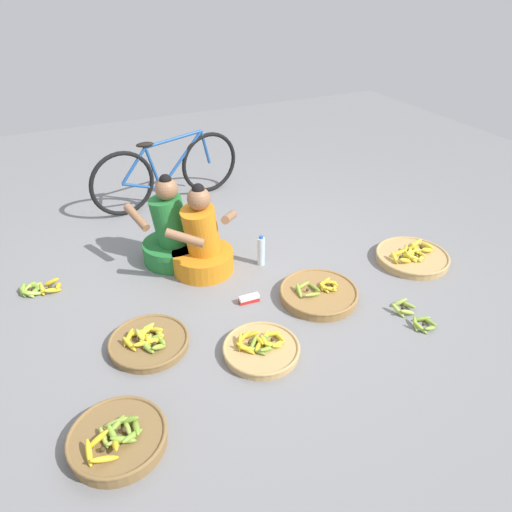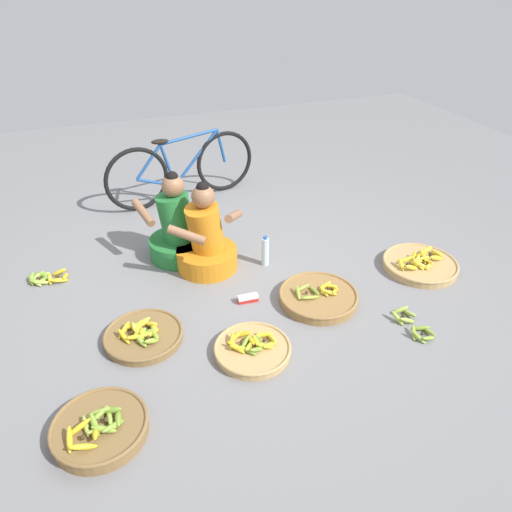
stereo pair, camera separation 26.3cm
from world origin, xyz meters
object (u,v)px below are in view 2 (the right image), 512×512
Objects in this scene: banana_basket_back_center at (420,264)px; banana_basket_mid_right at (252,349)px; loose_bananas_mid_left at (45,278)px; packet_carton_stack at (248,298)px; water_bottle at (265,251)px; vendor_woman_behind at (177,231)px; loose_bananas_near_vendor at (412,323)px; banana_basket_front_center at (100,428)px; banana_basket_front_left at (144,335)px; bicycle_leaning at (182,169)px; vendor_woman_front at (206,242)px; banana_basket_back_right at (318,297)px.

banana_basket_mid_right is (-1.72, -0.48, -0.00)m from banana_basket_back_center.
packet_carton_stack is at bearing -29.74° from loose_bananas_mid_left.
vendor_woman_behind is at bearing 149.31° from water_bottle.
banana_basket_mid_right is at bearing 173.08° from loose_bananas_near_vendor.
banana_basket_front_center is 0.98× the size of banana_basket_front_left.
vendor_woman_behind is at bearing 64.09° from banana_basket_front_center.
packet_carton_stack is at bearing -88.84° from bicycle_leaning.
banana_basket_mid_right is (0.19, -1.40, -0.22)m from vendor_woman_behind.
vendor_woman_behind is at bearing 125.45° from vendor_woman_front.
banana_basket_back_center is at bearing 15.58° from banana_basket_mid_right.
vendor_woman_behind is 2.44× the size of loose_bananas_mid_left.
banana_basket_front_center is (-0.83, -1.72, -0.21)m from vendor_woman_behind.
loose_bananas_near_vendor is at bearing -58.39° from water_bottle.
packet_carton_stack is (1.49, -0.85, 0.00)m from loose_bananas_mid_left.
water_bottle reaches higher than banana_basket_front_center.
vendor_woman_behind is 1.53× the size of banana_basket_mid_right.
banana_basket_front_center is at bearing -138.86° from water_bottle.
vendor_woman_behind reaches higher than water_bottle.
vendor_woman_front is at bearing 54.81° from banana_basket_front_center.
packet_carton_stack is (0.35, -0.85, -0.23)m from vendor_woman_behind.
vendor_woman_front reaches higher than banana_basket_front_center.
packet_carton_stack is (0.83, 0.16, -0.01)m from banana_basket_front_left.
banana_basket_mid_right is 1.59× the size of loose_bananas_mid_left.
banana_basket_mid_right is at bearing -46.54° from loose_bananas_mid_left.
bicycle_leaning is 2.64m from banana_basket_back_center.
bicycle_leaning reaches higher than banana_basket_mid_right.
packet_carton_stack is at bearing -67.35° from vendor_woman_behind.
loose_bananas_mid_left is 1.16× the size of water_bottle.
water_bottle is (1.51, 1.32, 0.08)m from banana_basket_front_center.
banana_basket_front_left is 1.31m from water_bottle.
loose_bananas_near_vendor is at bearing -48.26° from vendor_woman_behind.
banana_basket_back_center reaches higher than loose_bananas_near_vendor.
banana_basket_front_center reaches higher than banana_basket_back_center.
packet_carton_stack is at bearing 36.12° from banana_basket_front_center.
banana_basket_mid_right is 0.57m from packet_carton_stack.
vendor_woman_front is 2.81× the size of water_bottle.
banana_basket_front_left is 0.90× the size of banana_basket_back_right.
banana_basket_mid_right is 3.23× the size of packet_carton_stack.
loose_bananas_mid_left is (-1.33, 0.27, -0.23)m from vendor_woman_front.
banana_basket_front_left is at bearing -110.16° from bicycle_leaning.
packet_carton_stack is at bearing 10.89° from banana_basket_front_left.
banana_basket_back_right is at bearing -48.43° from vendor_woman_front.
vendor_woman_front is at bearing 159.13° from banana_basket_back_center.
water_bottle is at bearing 27.86° from banana_basket_front_left.
banana_basket_back_right reaches higher than banana_basket_front_left.
water_bottle is at bearing -76.96° from bicycle_leaning.
banana_basket_front_center is at bearing -125.19° from vendor_woman_front.
vendor_woman_front reaches higher than banana_basket_front_left.
loose_bananas_mid_left is (-1.33, 1.40, -0.01)m from banana_basket_mid_right.
banana_basket_back_right is at bearing -27.35° from loose_bananas_mid_left.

